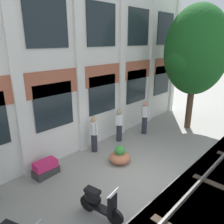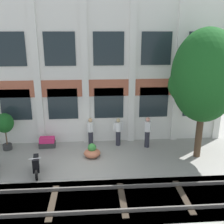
% 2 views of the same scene
% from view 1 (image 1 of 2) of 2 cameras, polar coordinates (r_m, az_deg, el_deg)
% --- Properties ---
extents(ground_plane, '(80.00, 80.00, 0.00)m').
position_cam_1_polar(ground_plane, '(8.08, 6.02, -16.18)').
color(ground_plane, gray).
extents(apartment_facade, '(15.33, 0.64, 8.91)m').
position_cam_1_polar(apartment_facade, '(8.91, -9.90, 17.18)').
color(apartment_facade, silver).
rests_on(apartment_facade, ground).
extents(rail_tracks, '(22.97, 2.80, 0.43)m').
position_cam_1_polar(rail_tracks, '(7.27, 23.75, -23.83)').
color(rail_tracks, '#423F3A').
rests_on(rail_tracks, ground).
extents(broadleaf_tree, '(3.26, 3.11, 6.23)m').
position_cam_1_polar(broadleaf_tree, '(11.88, 21.02, 14.25)').
color(broadleaf_tree, '#4C3826').
rests_on(broadleaf_tree, ground).
extents(potted_plant_square_trough, '(0.90, 0.54, 0.56)m').
position_cam_1_polar(potted_plant_square_trough, '(8.27, -16.93, -13.92)').
color(potted_plant_square_trough, '#333333').
rests_on(potted_plant_square_trough, ground).
extents(potted_plant_wide_bowl, '(0.83, 0.83, 0.72)m').
position_cam_1_polar(potted_plant_wide_bowl, '(8.65, 2.05, -11.46)').
color(potted_plant_wide_bowl, '#B76647').
rests_on(potted_plant_wide_bowl, ground).
extents(scooter_near_curb, '(0.54, 1.37, 0.98)m').
position_cam_1_polar(scooter_near_curb, '(6.31, -3.51, -22.56)').
color(scooter_near_curb, black).
rests_on(scooter_near_curb, ground).
extents(resident_by_doorway, '(0.53, 0.34, 1.56)m').
position_cam_1_polar(resident_by_doorway, '(10.16, 1.90, -3.25)').
color(resident_by_doorway, '#282833').
rests_on(resident_by_doorway, ground).
extents(resident_watching_tracks, '(0.34, 0.53, 1.58)m').
position_cam_1_polar(resident_watching_tracks, '(9.23, -4.72, -5.52)').
color(resident_watching_tracks, '#282833').
rests_on(resident_watching_tracks, ground).
extents(resident_near_plants, '(0.34, 0.52, 1.70)m').
position_cam_1_polar(resident_near_plants, '(11.06, 8.55, -1.17)').
color(resident_near_plants, '#282833').
rests_on(resident_near_plants, ground).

